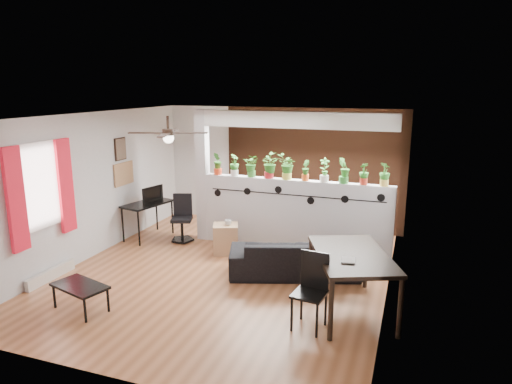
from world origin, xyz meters
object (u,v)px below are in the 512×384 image
potted_plant_2 (251,165)px  sofa (294,257)px  ceiling_fan (168,134)px  potted_plant_3 (269,165)px  potted_plant_6 (324,169)px  cube_shelf (226,239)px  potted_plant_7 (344,170)px  folding_chair (312,283)px  potted_plant_9 (385,174)px  potted_plant_8 (364,173)px  potted_plant_1 (234,164)px  cup (228,222)px  dining_table (352,260)px  computer_desk (147,206)px  potted_plant_4 (287,166)px  potted_plant_5 (305,170)px  coffee_table (80,288)px  potted_plant_0 (218,163)px  office_chair (182,221)px

potted_plant_2 → sofa: 2.10m
ceiling_fan → potted_plant_3: ceiling_fan is taller
potted_plant_6 → cube_shelf: (-1.68, -0.64, -1.31)m
potted_plant_7 → folding_chair: 2.88m
potted_plant_9 → sofa: 2.15m
ceiling_fan → potted_plant_8: (2.83, 1.80, -0.76)m
potted_plant_2 → potted_plant_8: potted_plant_2 is taller
potted_plant_2 → potted_plant_6: 1.40m
potted_plant_1 → cup: bearing=-79.1°
potted_plant_1 → dining_table: (2.58, -2.14, -0.82)m
computer_desk → potted_plant_4: bearing=7.0°
potted_plant_3 → potted_plant_5: 0.70m
potted_plant_6 → cube_shelf: 2.22m
dining_table → coffee_table: 3.76m
cup → computer_desk: bearing=171.1°
cup → dining_table: 2.88m
cup → computer_desk: (-1.90, 0.30, 0.07)m
computer_desk → dining_table: dining_table is taller
ceiling_fan → potted_plant_8: 3.44m
potted_plant_9 → cup: size_ratio=3.30×
potted_plant_2 → potted_plant_5: size_ratio=1.12×
potted_plant_0 → computer_desk: potted_plant_0 is taller
potted_plant_9 → computer_desk: (-4.58, -0.35, -0.90)m
potted_plant_3 → cup: size_ratio=3.79×
ceiling_fan → cube_shelf: 2.39m
potted_plant_5 → potted_plant_7: potted_plant_7 is taller
potted_plant_2 → cube_shelf: (-0.28, -0.64, -1.30)m
folding_chair → coffee_table: 3.20m
potted_plant_4 → potted_plant_9: bearing=-0.0°
computer_desk → potted_plant_7: bearing=5.1°
potted_plant_5 → potted_plant_7: (0.70, 0.00, 0.04)m
potted_plant_1 → coffee_table: size_ratio=0.47×
potted_plant_5 → folding_chair: bearing=-74.4°
potted_plant_3 → potted_plant_5: size_ratio=1.25×
office_chair → folding_chair: (3.18, -2.42, 0.18)m
ceiling_fan → computer_desk: ceiling_fan is taller
sofa → folding_chair: folding_chair is taller
ceiling_fan → potted_plant_7: ceiling_fan is taller
potted_plant_2 → folding_chair: potted_plant_2 is taller
dining_table → potted_plant_2: bearing=136.1°
potted_plant_1 → sofa: (1.53, -1.17, -1.28)m
potted_plant_4 → folding_chair: bearing=-67.7°
potted_plant_5 → potted_plant_7: 0.70m
sofa → potted_plant_5: bearing=-102.5°
cube_shelf → potted_plant_5: bearing=3.8°
potted_plant_2 → cup: potted_plant_2 is taller
potted_plant_5 → office_chair: bearing=-173.3°
potted_plant_4 → cube_shelf: bearing=-146.7°
potted_plant_4 → folding_chair: potted_plant_4 is taller
potted_plant_7 → potted_plant_3: bearing=-180.0°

